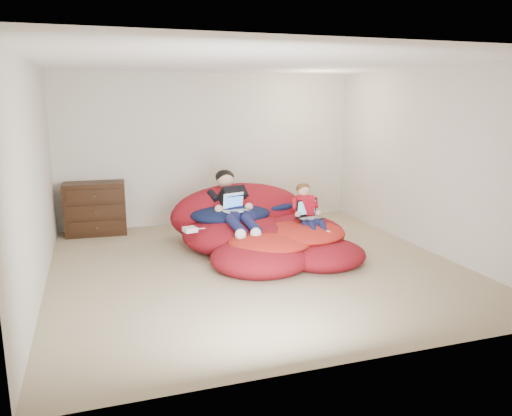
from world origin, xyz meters
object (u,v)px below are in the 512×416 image
(laptop_white, at_px, (235,206))
(laptop_black, at_px, (308,213))
(beanbag_pile, at_px, (261,231))
(older_boy, at_px, (232,201))
(younger_boy, at_px, (308,209))
(dresser, at_px, (96,208))

(laptop_white, xyz_separation_m, laptop_black, (0.94, -0.37, -0.09))
(beanbag_pile, relative_size, laptop_black, 6.39)
(older_boy, distance_m, laptop_black, 1.08)
(laptop_black, bearing_deg, younger_boy, 90.00)
(younger_boy, height_order, laptop_black, younger_boy)
(younger_boy, bearing_deg, dresser, 145.40)
(dresser, xyz_separation_m, younger_boy, (2.76, -1.90, 0.20))
(older_boy, height_order, laptop_black, older_boy)
(older_boy, bearing_deg, laptop_black, -28.69)
(laptop_white, bearing_deg, older_boy, 90.00)
(beanbag_pile, distance_m, laptop_black, 0.71)
(laptop_black, bearing_deg, older_boy, 151.31)
(older_boy, bearing_deg, beanbag_pile, -29.68)
(dresser, distance_m, older_boy, 2.31)
(older_boy, relative_size, laptop_white, 3.66)
(beanbag_pile, distance_m, laptop_white, 0.52)
(dresser, height_order, laptop_white, dresser)
(beanbag_pile, bearing_deg, dresser, 143.56)
(laptop_white, bearing_deg, beanbag_pile, -9.42)
(younger_boy, distance_m, laptop_white, 1.00)
(dresser, xyz_separation_m, older_boy, (1.82, -1.40, 0.27))
(dresser, relative_size, beanbag_pile, 0.39)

